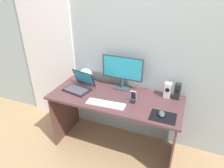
# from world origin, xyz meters

# --- Properties ---
(ground_plane) EXTENTS (8.00, 8.00, 0.00)m
(ground_plane) POSITION_xyz_m (0.00, 0.00, 0.00)
(ground_plane) COLOR tan
(wall_back) EXTENTS (6.00, 0.04, 2.50)m
(wall_back) POSITION_xyz_m (0.00, 0.35, 1.25)
(wall_back) COLOR #9EAFAE
(wall_back) RESTS_ON ground_plane
(door_left) EXTENTS (0.82, 0.02, 2.02)m
(door_left) POSITION_xyz_m (-1.13, 0.32, 1.01)
(door_left) COLOR white
(door_left) RESTS_ON ground_plane
(desk) EXTENTS (1.50, 0.63, 0.74)m
(desk) POSITION_xyz_m (0.00, 0.00, 0.59)
(desk) COLOR brown
(desk) RESTS_ON ground_plane
(monitor) EXTENTS (0.50, 0.14, 0.41)m
(monitor) POSITION_xyz_m (0.00, 0.23, 0.98)
(monitor) COLOR #34434A
(monitor) RESTS_ON desk
(speaker_right) EXTENTS (0.07, 0.07, 0.18)m
(speaker_right) POSITION_xyz_m (0.65, 0.22, 0.84)
(speaker_right) COLOR black
(speaker_right) RESTS_ON desk
(speaker_near_monitor) EXTENTS (0.08, 0.08, 0.17)m
(speaker_near_monitor) POSITION_xyz_m (0.54, 0.22, 0.83)
(speaker_near_monitor) COLOR silver
(speaker_near_monitor) RESTS_ON desk
(laptop) EXTENTS (0.35, 0.34, 0.21)m
(laptop) POSITION_xyz_m (-0.47, 0.01, 0.79)
(laptop) COLOR black
(laptop) RESTS_ON desk
(fishbowl) EXTENTS (0.18, 0.18, 0.18)m
(fishbowl) POSITION_xyz_m (-0.50, 0.22, 0.83)
(fishbowl) COLOR silver
(fishbowl) RESTS_ON desk
(keyboard_external) EXTENTS (0.43, 0.14, 0.01)m
(keyboard_external) POSITION_xyz_m (-0.04, -0.18, 0.75)
(keyboard_external) COLOR white
(keyboard_external) RESTS_ON desk
(mousepad) EXTENTS (0.25, 0.20, 0.00)m
(mousepad) POSITION_xyz_m (0.57, -0.17, 0.74)
(mousepad) COLOR black
(mousepad) RESTS_ON desk
(mouse) EXTENTS (0.08, 0.11, 0.04)m
(mouse) POSITION_xyz_m (0.55, -0.16, 0.76)
(mouse) COLOR #415252
(mouse) RESTS_ON mousepad
(phone_in_dock) EXTENTS (0.06, 0.06, 0.14)m
(phone_in_dock) POSITION_xyz_m (0.22, -0.03, 0.79)
(phone_in_dock) COLOR black
(phone_in_dock) RESTS_ON desk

